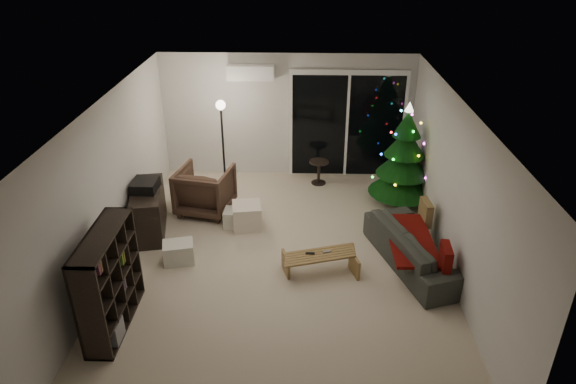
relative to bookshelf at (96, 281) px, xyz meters
name	(u,v)px	position (x,y,z in m)	size (l,w,h in m)	color
room	(311,162)	(2.71, 2.96, 0.34)	(6.50, 7.51, 2.60)	beige
bookshelf	(96,281)	(0.00, 0.00, 0.00)	(0.34, 1.35, 1.35)	black
media_cabinet	(149,211)	(0.00, 2.30, -0.28)	(0.47, 1.25, 0.78)	black
stereo	(145,185)	(0.00, 2.30, 0.19)	(0.40, 0.47, 0.17)	black
armchair	(205,190)	(0.82, 3.03, -0.25)	(0.90, 0.93, 0.85)	#4E3D30
ottoman	(247,216)	(1.63, 2.48, -0.46)	(0.48, 0.48, 0.43)	beige
cardboard_box_a	(179,252)	(0.68, 1.41, -0.51)	(0.46, 0.35, 0.33)	silver
cardboard_box_b	(238,218)	(1.46, 2.49, -0.52)	(0.45, 0.34, 0.31)	silver
side_table	(319,172)	(2.89, 4.23, -0.43)	(0.39, 0.39, 0.48)	black
floor_lamp	(223,150)	(1.07, 3.78, 0.22)	(0.29, 0.29, 1.79)	black
sofa	(416,247)	(4.30, 1.45, -0.38)	(2.06, 0.80, 0.60)	#2B2E28
sofa_throw	(410,240)	(4.20, 1.45, -0.24)	(0.64, 1.48, 0.05)	#5C0C05
cushion_a	(426,212)	(4.55, 2.10, -0.13)	(0.12, 0.39, 0.39)	brown
cushion_b	(445,259)	(4.55, 0.80, -0.13)	(0.12, 0.39, 0.39)	#5C0C05
coffee_table	(320,264)	(2.84, 1.17, -0.51)	(1.08, 0.38, 0.34)	olive
remote_a	(310,253)	(2.69, 1.17, -0.33)	(0.13, 0.04, 0.02)	black
remote_b	(327,252)	(2.94, 1.22, -0.33)	(0.13, 0.04, 0.02)	slate
christmas_tree	(404,155)	(4.40, 3.46, 0.30)	(1.20, 1.20, 1.94)	#09360D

